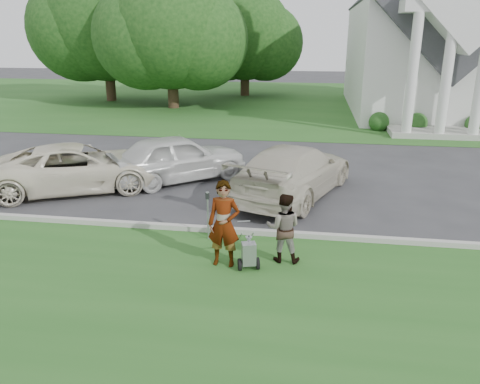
% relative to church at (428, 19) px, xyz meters
% --- Properties ---
extents(ground, '(120.00, 120.00, 0.00)m').
position_rel_church_xyz_m(ground, '(-9.00, -23.11, -5.94)').
color(ground, '#333335').
rests_on(ground, ground).
extents(grass_strip, '(80.00, 7.00, 0.01)m').
position_rel_church_xyz_m(grass_strip, '(-9.00, -26.11, -5.93)').
color(grass_strip, '#24571E').
rests_on(grass_strip, ground).
extents(church_lawn, '(80.00, 30.00, 0.01)m').
position_rel_church_xyz_m(church_lawn, '(-9.00, 3.89, -5.93)').
color(church_lawn, '#24571E').
rests_on(church_lawn, ground).
extents(curb, '(80.00, 0.18, 0.15)m').
position_rel_church_xyz_m(curb, '(-9.00, -22.56, -5.86)').
color(curb, '#9E9E93').
rests_on(curb, ground).
extents(church, '(9.19, 19.00, 24.10)m').
position_rel_church_xyz_m(church, '(0.00, 0.00, 0.00)').
color(church, white).
rests_on(church, ground).
extents(tree_left, '(10.63, 8.40, 9.71)m').
position_rel_church_xyz_m(tree_left, '(-17.01, -1.13, -0.83)').
color(tree_left, '#332316').
rests_on(tree_left, ground).
extents(tree_far, '(11.64, 9.20, 10.73)m').
position_rel_church_xyz_m(tree_far, '(-23.01, 1.87, -0.25)').
color(tree_far, '#332316').
rests_on(tree_far, ground).
extents(tree_back, '(9.61, 7.60, 8.89)m').
position_rel_church_xyz_m(tree_back, '(-13.01, 6.87, -1.21)').
color(tree_back, '#332316').
rests_on(tree_back, ground).
extents(striping_cart, '(0.63, 0.99, 0.86)m').
position_rel_church_xyz_m(striping_cart, '(-8.36, -24.48, -5.57)').
color(striping_cart, black).
rests_on(striping_cart, ground).
extents(person_left, '(0.74, 0.50, 1.97)m').
position_rel_church_xyz_m(person_left, '(-8.94, -24.34, -4.95)').
color(person_left, '#999999').
rests_on(person_left, ground).
extents(person_right, '(0.80, 0.63, 1.62)m').
position_rel_church_xyz_m(person_right, '(-7.64, -23.94, -5.13)').
color(person_right, '#999999').
rests_on(person_right, ground).
extents(parking_meter_near, '(0.09, 0.08, 1.28)m').
position_rel_church_xyz_m(parking_meter_near, '(-9.60, -23.04, -5.13)').
color(parking_meter_near, '#96999F').
rests_on(parking_meter_near, ground).
extents(car_a, '(6.14, 4.71, 1.55)m').
position_rel_church_xyz_m(car_a, '(-14.78, -19.73, -5.16)').
color(car_a, beige).
rests_on(car_a, ground).
extents(car_b, '(5.05, 4.66, 1.68)m').
position_rel_church_xyz_m(car_b, '(-11.78, -18.17, -5.10)').
color(car_b, silver).
rests_on(car_b, ground).
extents(car_c, '(4.19, 6.20, 1.67)m').
position_rel_church_xyz_m(car_c, '(-7.62, -19.21, -5.11)').
color(car_c, beige).
rests_on(car_c, ground).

